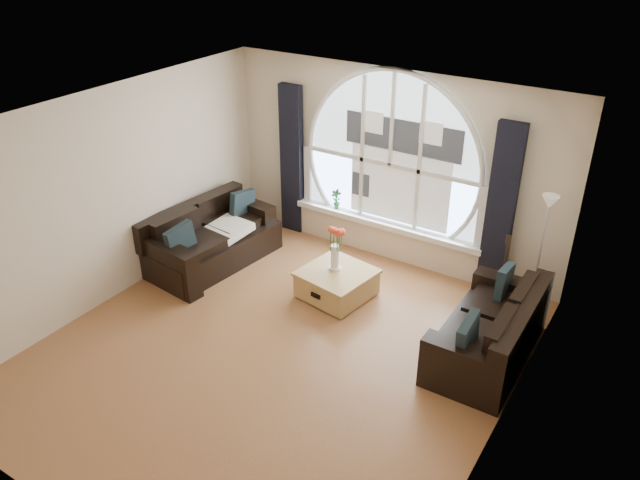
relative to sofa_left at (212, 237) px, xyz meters
The scene contains 21 objects.
ground 2.33m from the sofa_left, 30.51° to the right, with size 5.00×5.50×0.01m, color brown.
ceiling 3.25m from the sofa_left, 30.51° to the right, with size 5.00×5.50×0.01m, color silver.
wall_back 2.71m from the sofa_left, 38.75° to the left, with size 5.00×0.01×2.70m, color beige.
wall_front 4.49m from the sofa_left, 63.22° to the right, with size 5.00×0.01×2.70m, color beige.
wall_left 1.59m from the sofa_left, 114.25° to the right, with size 0.01×5.50×2.70m, color beige.
wall_right 4.72m from the sofa_left, 14.58° to the right, with size 0.01×5.50×2.70m, color beige.
attic_slope 4.75m from the sofa_left, 15.58° to the right, with size 0.92×5.50×0.72m, color silver.
arched_window 2.80m from the sofa_left, 38.22° to the left, with size 2.60×0.06×2.15m, color silver.
window_sill 2.47m from the sofa_left, 36.94° to the left, with size 2.90×0.22×0.08m, color white.
window_frame 2.78m from the sofa_left, 37.68° to the left, with size 2.76×0.08×2.15m, color white.
neighbor_house 2.85m from the sofa_left, 35.94° to the left, with size 1.70×0.02×1.50m, color silver.
curtain_left 1.69m from the sofa_left, 75.63° to the left, with size 0.35×0.12×2.30m, color black.
curtain_right 3.94m from the sofa_left, 22.29° to the left, with size 0.35×0.12×2.30m, color black.
sofa_left is the anchor object (origin of this frame).
sofa_right 4.01m from the sofa_left, ahead, with size 0.89×1.78×0.79m, color black.
coffee_chest 1.97m from the sofa_left, ahead, with size 0.84×0.84×0.41m, color #AD8548.
throw_blanket 0.25m from the sofa_left, 45.67° to the left, with size 0.55×0.55×0.10m, color silver.
vase_flowers 1.94m from the sofa_left, ahead, with size 0.24×0.24×0.70m, color white.
floor_lamp 4.38m from the sofa_left, 16.02° to the left, with size 0.24×0.24×1.60m, color #B2B2B2.
guitar 4.00m from the sofa_left, 16.54° to the left, with size 0.36×0.24×1.06m, color #986126.
potted_plant 1.90m from the sofa_left, 52.23° to the left, with size 0.16×0.11×0.30m, color #1E6023.
Camera 1 is at (3.47, -4.56, 4.57)m, focal length 35.00 mm.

